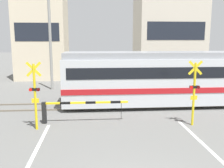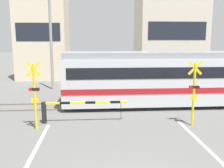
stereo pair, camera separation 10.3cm
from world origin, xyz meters
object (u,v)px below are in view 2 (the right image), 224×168
crossing_barrier_far (139,84)px  crossing_barrier_near (68,107)px  crossing_signal_right (194,90)px  pedestrian (110,77)px  commuter_train (189,77)px  crossing_signal_left (35,93)px

crossing_barrier_far → crossing_barrier_near: bearing=-127.1°
crossing_barrier_near → crossing_signal_right: 6.12m
crossing_barrier_far → pedestrian: pedestrian is taller
commuter_train → crossing_barrier_near: 7.87m
crossing_signal_left → crossing_signal_right: same height
crossing_barrier_near → crossing_signal_left: (-1.36, -0.83, 0.93)m
commuter_train → crossing_signal_left: commuter_train is taller
crossing_barrier_near → crossing_signal_left: 1.85m
commuter_train → pedestrian: bearing=132.2°
crossing_barrier_near → crossing_signal_right: crossing_signal_right is taller
commuter_train → crossing_signal_right: commuter_train is taller
commuter_train → crossing_barrier_far: commuter_train is taller
crossing_barrier_far → crossing_signal_right: bearing=-79.0°
crossing_barrier_near → pedestrian: 8.48m
pedestrian → crossing_signal_right: bearing=-69.2°
crossing_barrier_near → crossing_barrier_far: 7.68m
commuter_train → crossing_barrier_near: bearing=-157.4°
crossing_signal_left → crossing_signal_right: (7.35, 0.00, 0.00)m
crossing_barrier_far → crossing_signal_right: 7.15m
crossing_barrier_near → pedestrian: bearing=72.0°
crossing_signal_left → crossing_signal_right: 7.35m
crossing_signal_right → pedestrian: 9.53m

